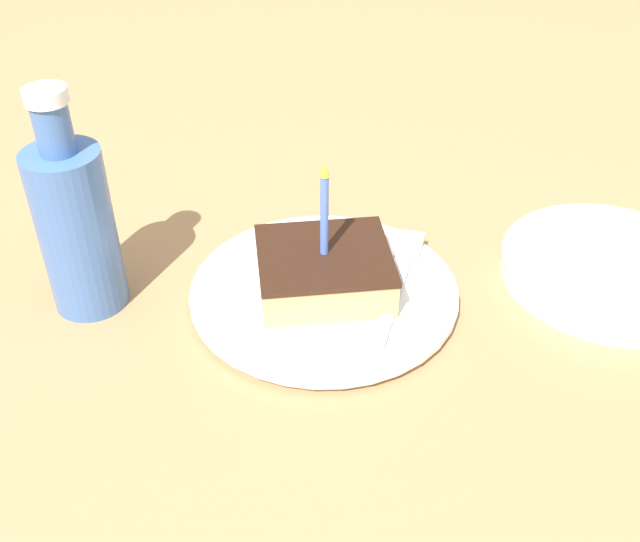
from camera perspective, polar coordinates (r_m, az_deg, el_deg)
ground_plane at (r=0.72m, az=0.30°, el=-3.38°), size 2.40×2.40×0.04m
plate at (r=0.70m, az=0.00°, el=-1.71°), size 0.25×0.25×0.01m
cake_slice at (r=0.69m, az=0.12°, el=0.16°), size 0.11×0.12×0.13m
fork at (r=0.71m, az=6.11°, el=-0.43°), size 0.17×0.09×0.00m
bottle at (r=0.69m, az=-18.12°, el=3.41°), size 0.07×0.07×0.21m
side_plate at (r=0.78m, az=21.28°, el=0.06°), size 0.21×0.21×0.02m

